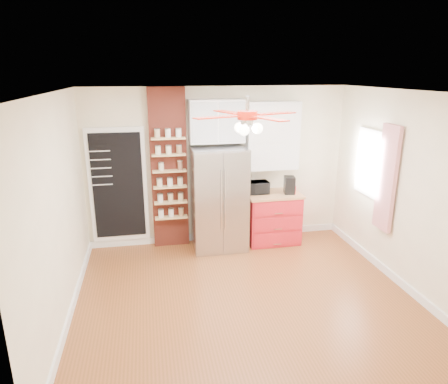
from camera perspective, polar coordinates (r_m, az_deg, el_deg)
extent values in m
plane|color=brown|center=(5.63, 2.92, -14.55)|extent=(4.50, 4.50, 0.00)
plane|color=white|center=(4.81, 3.41, 14.10)|extent=(4.50, 4.50, 0.00)
cube|color=#FBF3CA|center=(6.94, -0.89, 3.71)|extent=(4.50, 0.02, 2.70)
cube|color=#FBF3CA|center=(3.31, 11.80, -12.05)|extent=(4.50, 0.02, 2.70)
cube|color=#FBF3CA|center=(5.02, -22.63, -2.81)|extent=(0.02, 4.00, 2.70)
cube|color=#FBF3CA|center=(6.00, 24.48, 0.04)|extent=(0.02, 4.00, 2.70)
cube|color=white|center=(6.89, -14.89, 0.88)|extent=(0.95, 0.04, 1.95)
cube|color=black|center=(6.86, -14.90, 0.83)|extent=(0.82, 0.02, 1.78)
cube|color=#933827|center=(6.77, -7.88, 3.21)|extent=(0.60, 0.16, 2.70)
cube|color=#A5A5AA|center=(6.71, -0.73, -0.97)|extent=(0.90, 0.70, 1.75)
cube|color=white|center=(6.62, -1.08, 10.10)|extent=(0.90, 0.35, 0.70)
cube|color=red|center=(7.13, 6.92, -3.79)|extent=(0.90, 0.60, 0.86)
cube|color=#AF774C|center=(6.98, 7.05, -0.34)|extent=(0.94, 0.64, 0.04)
cube|color=white|center=(6.92, 6.91, 7.98)|extent=(0.90, 0.30, 1.15)
cube|color=white|center=(6.67, 20.17, 3.88)|extent=(0.04, 0.75, 1.05)
cube|color=red|center=(6.21, 22.24, 1.81)|extent=(0.06, 0.40, 1.55)
cylinder|color=silver|center=(4.82, 3.38, 12.32)|extent=(0.05, 0.05, 0.20)
cylinder|color=#A91A0A|center=(4.83, 3.35, 10.90)|extent=(0.24, 0.24, 0.10)
sphere|color=white|center=(4.85, 3.32, 9.01)|extent=(0.13, 0.13, 0.13)
imported|color=black|center=(6.92, 4.76, 0.66)|extent=(0.39, 0.27, 0.21)
cube|color=black|center=(6.97, 9.32, 0.99)|extent=(0.21, 0.25, 0.30)
cylinder|color=#BB0A0E|center=(6.96, 9.79, 0.30)|extent=(0.12, 0.12, 0.15)
cylinder|color=#B22C09|center=(7.03, 9.47, 0.48)|extent=(0.12, 0.12, 0.15)
cylinder|color=beige|center=(6.62, -8.96, 3.58)|extent=(0.11, 0.11, 0.12)
cylinder|color=brown|center=(6.62, -6.30, 3.77)|extent=(0.09, 0.09, 0.14)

